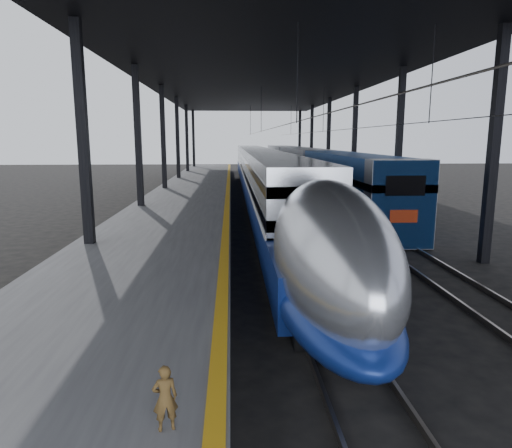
{
  "coord_description": "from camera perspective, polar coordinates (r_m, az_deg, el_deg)",
  "views": [
    {
      "loc": [
        -0.45,
        -12.14,
        4.85
      ],
      "look_at": [
        0.39,
        3.18,
        2.0
      ],
      "focal_mm": 32.0,
      "sensor_mm": 36.0,
      "label": 1
    }
  ],
  "objects": [
    {
      "name": "second_train",
      "position": [
        47.06,
        6.03,
        7.02
      ],
      "size": [
        2.91,
        56.05,
        4.0
      ],
      "color": "navy",
      "rests_on": "ground"
    },
    {
      "name": "ground",
      "position": [
        13.08,
        -0.97,
        -11.24
      ],
      "size": [
        160.0,
        160.0,
        0.0
      ],
      "primitive_type": "plane",
      "color": "black",
      "rests_on": "ground"
    },
    {
      "name": "yellow_strip",
      "position": [
        32.37,
        -3.57,
        3.68
      ],
      "size": [
        0.3,
        80.0,
        0.01
      ],
      "primitive_type": "cube",
      "color": "gold",
      "rests_on": "platform"
    },
    {
      "name": "platform",
      "position": [
        32.57,
        -8.49,
        2.73
      ],
      "size": [
        6.0,
        80.0,
        1.0
      ],
      "primitive_type": "cube",
      "color": "#4C4C4F",
      "rests_on": "ground"
    },
    {
      "name": "canopy",
      "position": [
        32.5,
        1.09,
        18.06
      ],
      "size": [
        18.0,
        75.0,
        9.47
      ],
      "color": "black",
      "rests_on": "ground"
    },
    {
      "name": "tgv_train",
      "position": [
        38.73,
        0.5,
        6.1
      ],
      "size": [
        2.79,
        65.2,
        4.0
      ],
      "color": "silver",
      "rests_on": "ground"
    },
    {
      "name": "child",
      "position": [
        6.6,
        -11.3,
        -20.55
      ],
      "size": [
        0.39,
        0.31,
        0.93
      ],
      "primitive_type": "imported",
      "rotation": [
        0.0,
        0.0,
        3.42
      ],
      "color": "#533B1B",
      "rests_on": "platform"
    },
    {
      "name": "rails",
      "position": [
        32.86,
        5.56,
        2.13
      ],
      "size": [
        6.52,
        80.0,
        0.16
      ],
      "color": "slate",
      "rests_on": "ground"
    }
  ]
}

